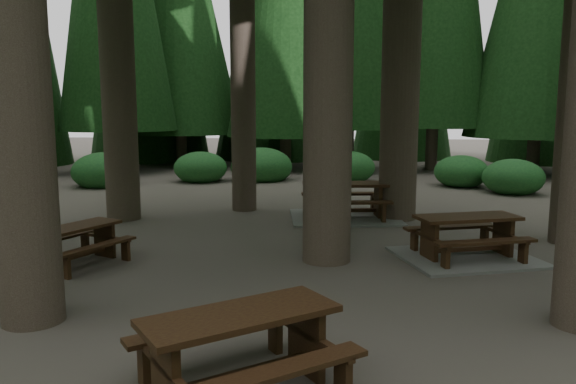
# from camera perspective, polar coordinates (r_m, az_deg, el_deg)

# --- Properties ---
(ground) EXTENTS (80.00, 80.00, 0.00)m
(ground) POSITION_cam_1_polar(r_m,az_deg,el_deg) (9.86, -0.81, -7.16)
(ground) COLOR #4B443D
(ground) RESTS_ON ground
(picnic_table_a) EXTENTS (2.77, 2.51, 0.78)m
(picnic_table_a) POSITION_cam_1_polar(r_m,az_deg,el_deg) (10.52, 17.68, -5.08)
(picnic_table_a) COLOR gray
(picnic_table_a) RESTS_ON ground
(picnic_table_b) EXTENTS (1.80, 1.95, 0.68)m
(picnic_table_b) POSITION_cam_1_polar(r_m,az_deg,el_deg) (10.26, -20.78, -4.50)
(picnic_table_b) COLOR black
(picnic_table_b) RESTS_ON ground
(picnic_table_c) EXTENTS (2.84, 2.46, 0.88)m
(picnic_table_c) POSITION_cam_1_polar(r_m,az_deg,el_deg) (13.70, 5.79, -1.40)
(picnic_table_c) COLOR gray
(picnic_table_c) RESTS_ON ground
(picnic_table_e) EXTENTS (2.36, 2.29, 0.80)m
(picnic_table_e) POSITION_cam_1_polar(r_m,az_deg,el_deg) (5.43, -4.83, -14.72)
(picnic_table_e) COLOR black
(picnic_table_e) RESTS_ON ground
(shrub_ring) EXTENTS (23.86, 24.64, 1.49)m
(shrub_ring) POSITION_cam_1_polar(r_m,az_deg,el_deg) (10.44, 3.49, -4.02)
(shrub_ring) COLOR #1E5A29
(shrub_ring) RESTS_ON ground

